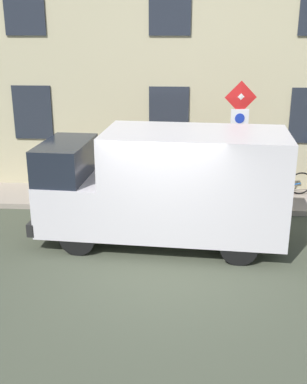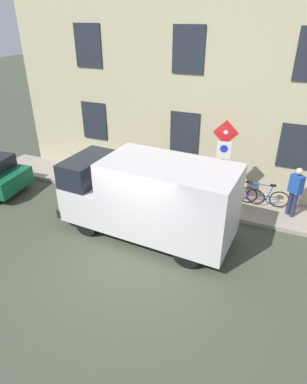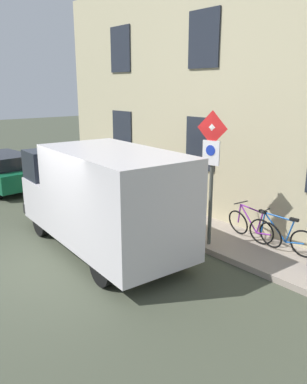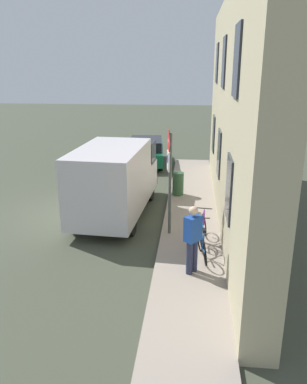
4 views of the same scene
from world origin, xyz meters
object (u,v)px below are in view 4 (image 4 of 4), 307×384
object	(u,v)px
parked_hatchback	(146,151)
bicycle_purple	(202,231)
delivery_van	(115,178)
litter_bin	(178,184)
pedestrian	(193,237)
sign_post_stacked	(169,167)
bicycle_blue	(203,242)

from	to	relation	value
parked_hatchback	bicycle_purple	bearing A→B (deg)	-168.89
delivery_van	parked_hatchback	world-z (taller)	delivery_van
delivery_van	litter_bin	bearing A→B (deg)	-41.56
delivery_van	pedestrian	bearing A→B (deg)	-142.66
parked_hatchback	bicycle_purple	world-z (taller)	parked_hatchback
parked_hatchback	litter_bin	world-z (taller)	parked_hatchback
sign_post_stacked	bicycle_purple	size ratio (longest dim) A/B	1.79
bicycle_purple	delivery_van	bearing A→B (deg)	59.30
litter_bin	bicycle_purple	bearing A→B (deg)	-78.62
delivery_van	parked_hatchback	xyz separation A→B (m)	(0.16, 7.37, -0.60)
parked_hatchback	pedestrian	bearing A→B (deg)	-172.55
sign_post_stacked	delivery_van	xyz separation A→B (m)	(-1.92, 1.68, -0.88)
pedestrian	delivery_van	bearing A→B (deg)	-16.91
bicycle_purple	litter_bin	world-z (taller)	litter_bin
sign_post_stacked	delivery_van	size ratio (longest dim) A/B	0.56
sign_post_stacked	parked_hatchback	world-z (taller)	sign_post_stacked
sign_post_stacked	bicycle_blue	size ratio (longest dim) A/B	1.79
bicycle_blue	pedestrian	world-z (taller)	pedestrian
delivery_van	bicycle_blue	xyz separation A→B (m)	(2.92, -3.04, -0.82)
bicycle_blue	delivery_van	bearing A→B (deg)	38.92
parked_hatchback	litter_bin	distance (m)	5.66
parked_hatchback	pedestrian	world-z (taller)	pedestrian
delivery_van	bicycle_blue	bearing A→B (deg)	-132.40
bicycle_blue	bicycle_purple	bearing A→B (deg)	-5.03
pedestrian	bicycle_blue	bearing A→B (deg)	-66.90
bicycle_blue	litter_bin	xyz separation A→B (m)	(-0.86, 5.07, 0.08)
delivery_van	parked_hatchback	distance (m)	7.39
litter_bin	parked_hatchback	bearing A→B (deg)	109.56
sign_post_stacked	litter_bin	xyz separation A→B (m)	(0.14, 3.72, -1.62)
bicycle_purple	litter_bin	distance (m)	4.38
bicycle_purple	litter_bin	size ratio (longest dim) A/B	1.91
sign_post_stacked	bicycle_blue	distance (m)	2.39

